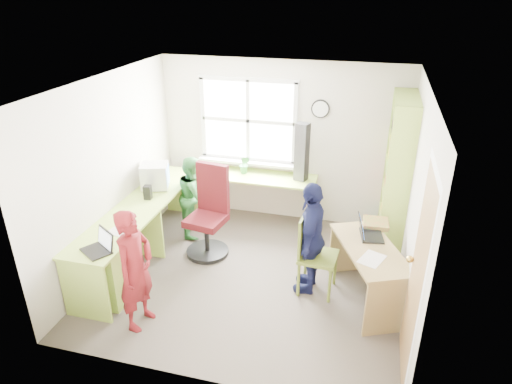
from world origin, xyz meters
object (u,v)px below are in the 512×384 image
Objects in this scene: swivel_chair at (209,216)px; potted_plant at (245,165)px; wooden_chair at (312,251)px; right_desk at (369,262)px; cd_tower at (302,152)px; person_navy at (311,238)px; laptop_right at (367,232)px; l_desk at (142,242)px; laptop_left at (100,246)px; bookshelf at (396,180)px; person_red at (136,270)px; crt_monitor at (155,176)px; person_green at (194,196)px.

swivel_chair reaches higher than potted_plant.
wooden_chair is at bearing -50.65° from potted_plant.
cd_tower reaches higher than right_desk.
potted_plant is at bearing 88.22° from swivel_chair.
person_navy is (0.38, -1.49, -0.48)m from cd_tower.
wooden_chair reaches higher than laptop_right.
laptop_left is (-0.09, -0.70, 0.35)m from l_desk.
bookshelf is 5.49× the size of laptop_right.
l_desk is 1.98m from potted_plant.
l_desk is 2.06m from person_navy.
wooden_chair is 2.36m from laptop_left.
laptop_left is (-0.70, -1.41, 0.27)m from swivel_chair.
laptop_right is (2.04, -0.28, 0.22)m from swivel_chair.
laptop_left is 2.61m from potted_plant.
person_red is (-1.67, -1.06, 0.15)m from wooden_chair.
person_red is (0.48, -0.14, -0.13)m from laptop_left.
crt_monitor is (-3.19, -0.54, -0.07)m from bookshelf.
bookshelf is (0.25, 1.28, 0.50)m from right_desk.
person_green is at bearing 112.04° from laptop_left.
person_navy reaches higher than person_red.
person_red is at bearing 179.93° from right_desk.
laptop_right reaches higher than right_desk.
potted_plant is 0.24× the size of person_green.
person_navy reaches higher than potted_plant.
laptop_left is 2.97m from laptop_right.
swivel_chair is 0.56m from person_green.
laptop_right is at bearing 77.69° from right_desk.
person_navy is at bearing 97.96° from laptop_right.
wooden_chair is 1.99m from person_red.
right_desk is 3.21× the size of laptop_left.
person_green is at bearing -172.92° from bookshelf.
potted_plant is at bearing 116.61° from right_desk.
swivel_chair is 2.80× the size of crt_monitor.
laptop_right is 0.45× the size of cd_tower.
swivel_chair is 4.38× the size of potted_plant.
wooden_chair is at bearing -50.10° from person_red.
laptop_left is at bearing -108.15° from cd_tower.
swivel_chair reaches higher than person_green.
bookshelf is at bearing -97.46° from person_green.
wooden_chair is at bearing -10.02° from swivel_chair.
person_navy is at bearing 6.79° from l_desk.
cd_tower reaches higher than wooden_chair.
crt_monitor is 1.14× the size of laptop_right.
person_navy is at bearing -50.84° from potted_plant.
bookshelf is 2.14× the size of wooden_chair.
person_navy reaches higher than swivel_chair.
person_navy is at bearing -130.89° from person_green.
potted_plant is at bearing 172.59° from bookshelf.
wooden_chair is 0.83× the size of person_green.
laptop_right is 2.52m from person_green.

